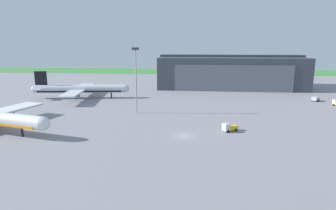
{
  "coord_description": "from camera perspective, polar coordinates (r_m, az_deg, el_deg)",
  "views": [
    {
      "loc": [
        3.1,
        -70.85,
        22.94
      ],
      "look_at": [
        -6.42,
        22.05,
        3.39
      ],
      "focal_mm": 30.68,
      "sensor_mm": 36.0,
      "label": 1
    }
  ],
  "objects": [
    {
      "name": "ground_plane",
      "position": [
        74.54,
        3.2,
        -6.12
      ],
      "size": [
        440.0,
        440.0,
        0.0
      ],
      "primitive_type": "plane",
      "color": "gray"
    },
    {
      "name": "grass_field_strip",
      "position": [
        257.85,
        5.18,
        6.68
      ],
      "size": [
        440.0,
        56.0,
        0.08
      ],
      "primitive_type": "cube",
      "color": "#3E893F",
      "rests_on": "ground_plane"
    },
    {
      "name": "maintenance_hangar",
      "position": [
        163.45,
        12.16,
        6.46
      ],
      "size": [
        76.7,
        34.23,
        17.75
      ],
      "color": "#383D47",
      "rests_on": "ground_plane"
    },
    {
      "name": "airliner_far_left",
      "position": [
        131.64,
        -17.09,
        3.04
      ],
      "size": [
        42.13,
        37.93,
        11.92
      ],
      "color": "silver",
      "rests_on": "ground_plane"
    },
    {
      "name": "pushback_tractor",
      "position": [
        134.07,
        27.22,
        1.11
      ],
      "size": [
        3.82,
        4.0,
        1.97
      ],
      "color": "#B7BCC6",
      "rests_on": "ground_plane"
    },
    {
      "name": "ops_van",
      "position": [
        79.58,
        12.05,
        -4.39
      ],
      "size": [
        4.56,
        3.9,
        2.34
      ],
      "color": "silver",
      "rests_on": "ground_plane"
    },
    {
      "name": "apron_light_mast",
      "position": [
        97.47,
        -6.38,
        5.76
      ],
      "size": [
        2.4,
        0.5,
        22.18
      ],
      "color": "#99999E",
      "rests_on": "ground_plane"
    }
  ]
}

